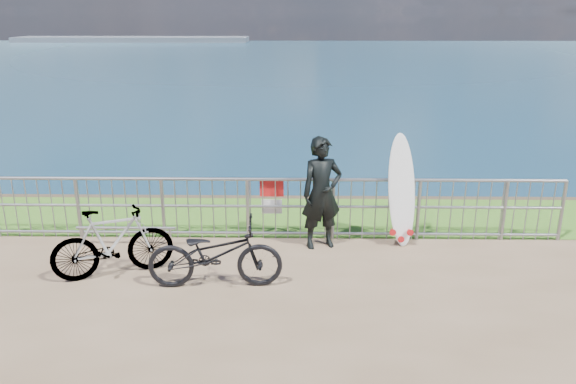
{
  "coord_description": "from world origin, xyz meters",
  "views": [
    {
      "loc": [
        0.37,
        -7.7,
        3.87
      ],
      "look_at": [
        0.22,
        1.2,
        1.0
      ],
      "focal_mm": 35.0,
      "sensor_mm": 36.0,
      "label": 1
    }
  ],
  "objects_px": {
    "bicycle_near": "(215,254)",
    "bicycle_far": "(112,242)",
    "surfer": "(322,193)",
    "surfboard": "(402,194)"
  },
  "relations": [
    {
      "from": "surfer",
      "to": "bicycle_near",
      "type": "height_order",
      "value": "surfer"
    },
    {
      "from": "bicycle_near",
      "to": "bicycle_far",
      "type": "height_order",
      "value": "bicycle_far"
    },
    {
      "from": "bicycle_far",
      "to": "surfer",
      "type": "bearing_deg",
      "value": -92.17
    },
    {
      "from": "bicycle_near",
      "to": "bicycle_far",
      "type": "bearing_deg",
      "value": 75.25
    },
    {
      "from": "bicycle_near",
      "to": "surfboard",
      "type": "bearing_deg",
      "value": -63.66
    },
    {
      "from": "surfer",
      "to": "surfboard",
      "type": "bearing_deg",
      "value": -10.34
    },
    {
      "from": "surfboard",
      "to": "bicycle_far",
      "type": "height_order",
      "value": "surfboard"
    },
    {
      "from": "surfer",
      "to": "surfboard",
      "type": "relative_size",
      "value": 0.99
    },
    {
      "from": "surfer",
      "to": "surfboard",
      "type": "height_order",
      "value": "surfboard"
    },
    {
      "from": "bicycle_near",
      "to": "bicycle_far",
      "type": "xyz_separation_m",
      "value": [
        -1.6,
        0.33,
        0.03
      ]
    }
  ]
}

